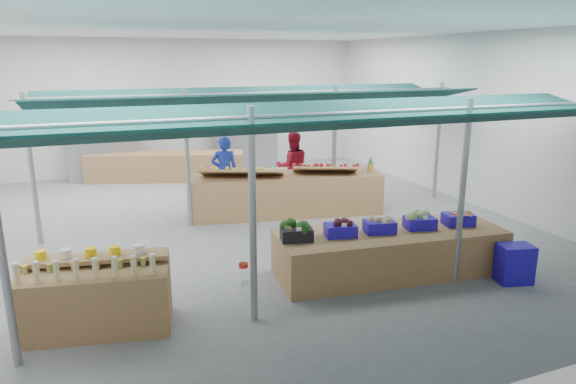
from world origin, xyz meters
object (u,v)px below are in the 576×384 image
(crate_stack, at_px, (515,264))
(fruit_counter, at_px, (287,194))
(bottle_shelf, at_px, (97,296))
(veg_counter, at_px, (390,252))
(vendor_right, at_px, (292,167))
(vendor_left, at_px, (225,172))

(crate_stack, bearing_deg, fruit_counter, 112.37)
(fruit_counter, bearing_deg, bottle_shelf, -126.00)
(veg_counter, xyz_separation_m, vendor_right, (0.24, 4.98, 0.51))
(veg_counter, bearing_deg, vendor_right, 93.48)
(veg_counter, relative_size, crate_stack, 6.01)
(bottle_shelf, height_order, veg_counter, bottle_shelf)
(fruit_counter, relative_size, vendor_left, 2.50)
(veg_counter, xyz_separation_m, fruit_counter, (-0.36, 3.88, 0.10))
(vendor_left, xyz_separation_m, vendor_right, (1.80, 0.00, 0.00))
(fruit_counter, distance_m, vendor_right, 1.32)
(bottle_shelf, bearing_deg, vendor_right, 57.39)
(crate_stack, bearing_deg, bottle_shelf, 171.38)
(vendor_right, bearing_deg, fruit_counter, 72.77)
(bottle_shelf, height_order, vendor_right, vendor_right)
(fruit_counter, height_order, vendor_right, vendor_right)
(veg_counter, xyz_separation_m, crate_stack, (1.69, -1.10, -0.05))
(fruit_counter, distance_m, crate_stack, 5.39)
(crate_stack, bearing_deg, vendor_left, 118.13)
(bottle_shelf, xyz_separation_m, vendor_right, (4.96, 5.11, 0.43))
(veg_counter, bearing_deg, crate_stack, -26.83)
(vendor_left, bearing_deg, fruit_counter, 148.87)
(bottle_shelf, relative_size, crate_stack, 3.20)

